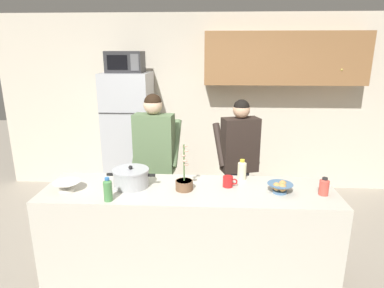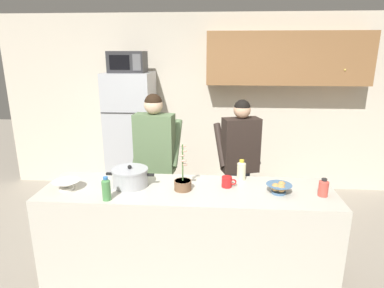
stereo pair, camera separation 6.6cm
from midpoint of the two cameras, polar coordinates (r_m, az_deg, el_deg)
ground_plane at (r=3.35m, az=-1.13°, el=-22.39°), size 14.00×14.00×0.00m
back_wall_unit at (r=4.91m, az=3.78°, el=8.59°), size 6.00×0.48×2.60m
kitchen_island at (r=3.09m, az=-1.18°, el=-15.68°), size 2.54×0.68×0.92m
refrigerator at (r=4.77m, az=-11.22°, el=1.32°), size 0.64×0.68×1.80m
microwave at (r=4.60m, az=-12.00°, el=13.86°), size 0.48×0.37×0.28m
person_near_pot at (r=3.54m, az=-7.07°, el=-1.30°), size 0.53×0.45×1.66m
person_by_sink at (r=3.70m, az=7.76°, el=-1.52°), size 0.56×0.51×1.58m
cooking_pot at (r=2.95m, az=-11.23°, el=-5.79°), size 0.43×0.32×0.20m
coffee_mug at (r=2.91m, az=5.70°, el=-6.55°), size 0.13×0.09×0.10m
bread_bowl at (r=2.87m, az=14.50°, el=-7.32°), size 0.22×0.22×0.10m
empty_bowl at (r=3.03m, az=-21.60°, el=-6.76°), size 0.23×0.23×0.08m
bottle_near_edge at (r=2.71m, az=-15.18°, el=-7.67°), size 0.07×0.07×0.20m
bottle_mid_counter at (r=2.93m, az=21.49°, el=-6.90°), size 0.08×0.08×0.15m
bottle_far_corner at (r=3.08m, az=8.12°, el=-4.45°), size 0.08×0.08×0.19m
potted_orchid at (r=2.83m, az=-2.04°, el=-6.78°), size 0.15×0.15×0.41m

